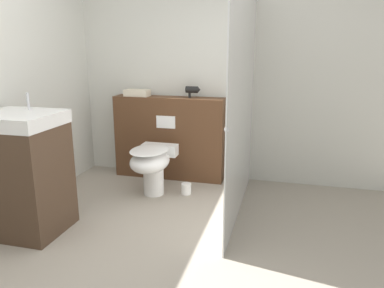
{
  "coord_description": "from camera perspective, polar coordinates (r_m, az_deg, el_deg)",
  "views": [
    {
      "loc": [
        1.0,
        -1.98,
        1.52
      ],
      "look_at": [
        0.14,
        1.31,
        0.62
      ],
      "focal_mm": 35.0,
      "sensor_mm": 36.0,
      "label": 1
    }
  ],
  "objects": [
    {
      "name": "ground_plane",
      "position": [
        2.69,
        -10.68,
        -19.85
      ],
      "size": [
        12.0,
        12.0,
        0.0
      ],
      "primitive_type": "plane",
      "color": "#9E9384"
    },
    {
      "name": "wall_back",
      "position": [
        4.32,
        1.26,
        11.24
      ],
      "size": [
        8.0,
        0.06,
        2.5
      ],
      "color": "silver",
      "rests_on": "ground_plane"
    },
    {
      "name": "partition_panel",
      "position": [
        4.36,
        -3.47,
        0.96
      ],
      "size": [
        1.28,
        0.24,
        0.95
      ],
      "color": "#51331E",
      "rests_on": "ground_plane"
    },
    {
      "name": "shower_glass",
      "position": [
        3.36,
        7.7,
        5.87
      ],
      "size": [
        0.04,
        1.74,
        2.01
      ],
      "color": "silver",
      "rests_on": "ground_plane"
    },
    {
      "name": "toilet",
      "position": [
        3.85,
        -6.15,
        -2.93
      ],
      "size": [
        0.38,
        0.63,
        0.52
      ],
      "color": "white",
      "rests_on": "ground_plane"
    },
    {
      "name": "sink_vanity",
      "position": [
        3.36,
        -24.24,
        -4.1
      ],
      "size": [
        0.62,
        0.55,
        1.15
      ],
      "color": "#473323",
      "rests_on": "ground_plane"
    },
    {
      "name": "hair_drier",
      "position": [
        4.18,
        0.1,
        8.25
      ],
      "size": [
        0.17,
        0.07,
        0.13
      ],
      "color": "black",
      "rests_on": "partition_panel"
    },
    {
      "name": "folded_towel",
      "position": [
        4.38,
        -8.34,
        7.72
      ],
      "size": [
        0.28,
        0.16,
        0.07
      ],
      "color": "beige",
      "rests_on": "partition_panel"
    },
    {
      "name": "spare_toilet_roll",
      "position": [
        3.96,
        -0.89,
        -6.83
      ],
      "size": [
        0.1,
        0.1,
        0.12
      ],
      "color": "white",
      "rests_on": "ground_plane"
    }
  ]
}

